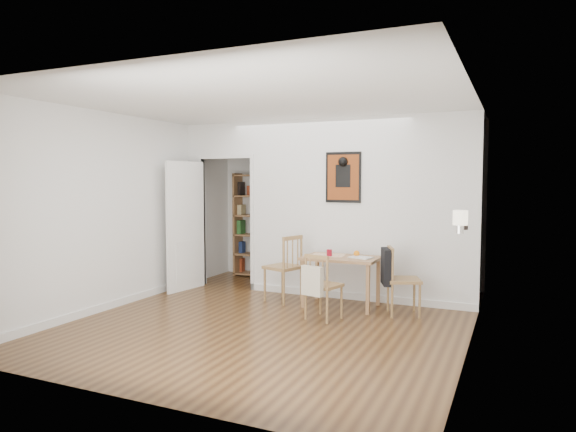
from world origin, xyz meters
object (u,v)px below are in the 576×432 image
at_px(dining_table, 341,263).
at_px(chair_left, 283,268).
at_px(chair_front, 323,286).
at_px(fireplace, 464,280).
at_px(orange_fruit, 357,254).
at_px(bookshelf, 256,226).
at_px(mantel_lamp, 460,219).
at_px(chair_right, 402,279).
at_px(red_glass, 329,253).
at_px(ceramic_jar_b, 463,224).
at_px(ceramic_jar_a, 463,224).
at_px(notebook, 361,257).

xyz_separation_m(dining_table, chair_left, (-0.85, -0.02, -0.13)).
height_order(chair_front, fireplace, fireplace).
bearing_deg(orange_fruit, bookshelf, 148.29).
distance_m(orange_fruit, mantel_lamp, 1.89).
bearing_deg(chair_right, red_glass, 177.17).
relative_size(chair_right, mantel_lamp, 3.66).
distance_m(bookshelf, ceramic_jar_b, 4.11).
height_order(chair_left, chair_front, chair_left).
bearing_deg(bookshelf, chair_right, -28.59).
distance_m(mantel_lamp, ceramic_jar_a, 0.46).
bearing_deg(fireplace, orange_fruit, 152.86).
bearing_deg(orange_fruit, chair_front, -103.37).
distance_m(fireplace, ceramic_jar_b, 0.68).
height_order(mantel_lamp, ceramic_jar_a, mantel_lamp).
xyz_separation_m(bookshelf, fireplace, (3.73, -2.15, -0.29)).
bearing_deg(dining_table, red_glass, -164.68).
relative_size(chair_left, ceramic_jar_a, 7.48).
bearing_deg(bookshelf, dining_table, -35.77).
distance_m(chair_right, ceramic_jar_a, 1.17).
height_order(chair_front, mantel_lamp, mantel_lamp).
height_order(dining_table, chair_left, chair_left).
xyz_separation_m(notebook, mantel_lamp, (1.34, -1.00, 0.62)).
height_order(red_glass, ceramic_jar_b, ceramic_jar_b).
relative_size(chair_front, mantel_lamp, 3.42).
height_order(chair_right, chair_front, chair_right).
bearing_deg(dining_table, ceramic_jar_a, -18.86).
relative_size(chair_right, red_glass, 9.19).
distance_m(chair_left, fireplace, 2.57).
bearing_deg(fireplace, mantel_lamp, -94.12).
xyz_separation_m(fireplace, notebook, (-1.36, 0.65, 0.07)).
bearing_deg(mantel_lamp, notebook, 143.24).
xyz_separation_m(bookshelf, ceramic_jar_a, (3.69, -2.05, 0.32)).
relative_size(notebook, ceramic_jar_b, 2.92).
distance_m(chair_front, bookshelf, 3.07).
xyz_separation_m(fireplace, ceramic_jar_a, (-0.04, 0.10, 0.61)).
bearing_deg(chair_front, mantel_lamp, -10.59).
relative_size(notebook, ceramic_jar_a, 2.26).
relative_size(fireplace, mantel_lamp, 5.22).
distance_m(bookshelf, orange_fruit, 2.68).
relative_size(chair_left, bookshelf, 0.52).
relative_size(chair_left, chair_front, 1.15).
xyz_separation_m(dining_table, orange_fruit, (0.19, 0.10, 0.12)).
distance_m(dining_table, mantel_lamp, 2.02).
relative_size(bookshelf, ceramic_jar_a, 14.51).
xyz_separation_m(chair_left, mantel_lamp, (2.46, -0.97, 0.84)).
distance_m(chair_right, mantel_lamp, 1.46).
height_order(chair_right, bookshelf, bookshelf).
xyz_separation_m(red_glass, ceramic_jar_b, (1.74, -0.28, 0.48)).
xyz_separation_m(chair_front, notebook, (0.28, 0.70, 0.27)).
bearing_deg(mantel_lamp, ceramic_jar_b, 92.56).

